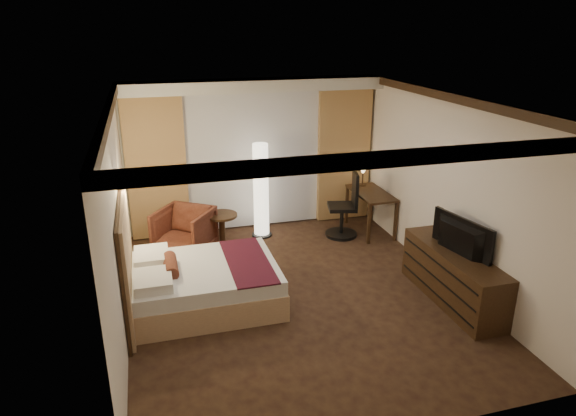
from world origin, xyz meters
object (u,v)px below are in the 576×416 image
object	(u,v)px
side_table	(222,230)
office_chair	(342,205)
dresser	(453,277)
bed	(206,285)
desk	(370,212)
television	(457,232)
floor_lamp	(261,191)
armchair	(184,229)

from	to	relation	value
side_table	office_chair	distance (m)	2.14
side_table	dresser	world-z (taller)	dresser
bed	desk	xyz separation A→B (m)	(3.18, 1.75, 0.09)
bed	television	world-z (taller)	television
television	floor_lamp	bearing A→B (deg)	22.79
bed	side_table	world-z (taller)	side_table
floor_lamp	office_chair	xyz separation A→B (m)	(1.37, -0.39, -0.26)
desk	office_chair	bearing A→B (deg)	-174.98
armchair	side_table	xyz separation A→B (m)	(0.63, 0.10, -0.13)
side_table	bed	bearing A→B (deg)	-105.45
bed	armchair	size ratio (longest dim) A/B	2.28
bed	desk	world-z (taller)	desk
armchair	desk	world-z (taller)	armchair
office_chair	desk	bearing A→B (deg)	18.83
armchair	side_table	size ratio (longest dim) A/B	1.45
office_chair	dresser	bearing A→B (deg)	-62.46
armchair	dresser	xyz separation A→B (m)	(3.36, -2.54, -0.06)
side_table	desk	xyz separation A→B (m)	(2.68, -0.06, 0.08)
television	office_chair	bearing A→B (deg)	2.13
armchair	television	xyz separation A→B (m)	(3.33, -2.54, 0.60)
floor_lamp	office_chair	world-z (taller)	floor_lamp
armchair	television	bearing A→B (deg)	-2.78
floor_lamp	dresser	bearing A→B (deg)	-55.84
side_table	floor_lamp	bearing A→B (deg)	20.94
armchair	side_table	world-z (taller)	armchair
bed	office_chair	size ratio (longest dim) A/B	1.64
bed	side_table	bearing A→B (deg)	74.55
floor_lamp	television	distance (m)	3.52
armchair	dresser	world-z (taller)	armchair
bed	dresser	size ratio (longest dim) A/B	1.03
armchair	dresser	size ratio (longest dim) A/B	0.45
office_chair	bed	bearing A→B (deg)	-133.08
side_table	television	distance (m)	3.85
bed	armchair	xyz separation A→B (m)	(-0.13, 1.71, 0.14)
desk	television	world-z (taller)	television
bed	dresser	distance (m)	3.34
side_table	television	size ratio (longest dim) A/B	0.56
desk	office_chair	size ratio (longest dim) A/B	0.95
bed	side_table	distance (m)	1.88
office_chair	television	distance (m)	2.64
armchair	bed	bearing A→B (deg)	-51.05
side_table	office_chair	bearing A→B (deg)	-2.89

